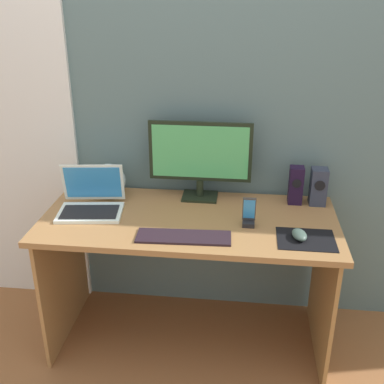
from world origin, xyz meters
name	(u,v)px	position (x,y,z in m)	size (l,w,h in m)	color
ground_plane	(189,337)	(0.00, 0.00, 0.00)	(8.00, 8.00, 0.00)	brown
wall_back	(197,89)	(0.00, 0.36, 1.25)	(6.00, 0.04, 2.50)	slate
door_left	(1,131)	(-1.05, 0.33, 1.01)	(0.82, 0.02, 2.02)	white
desk	(189,245)	(0.00, 0.00, 0.57)	(1.40, 0.64, 0.72)	#9B6C3F
monitor	(200,157)	(0.03, 0.23, 0.94)	(0.52, 0.14, 0.40)	black
speaker_right	(318,187)	(0.62, 0.23, 0.81)	(0.08, 0.08, 0.19)	#2D3345
speaker_near_monitor	(296,185)	(0.51, 0.23, 0.81)	(0.07, 0.07, 0.19)	black
laptop	(91,202)	(-0.48, 0.02, 0.76)	(0.33, 0.28, 0.21)	white
fishbowl	(109,181)	(-0.44, 0.21, 0.80)	(0.18, 0.18, 0.18)	silver
keyboard_external	(184,237)	(0.00, -0.19, 0.72)	(0.41, 0.12, 0.01)	black
mousepad	(306,239)	(0.53, -0.15, 0.72)	(0.25, 0.20, 0.00)	black
mouse	(299,235)	(0.50, -0.15, 0.74)	(0.06, 0.10, 0.04)	#40554C
phone_in_dock	(249,215)	(0.28, -0.04, 0.76)	(0.06, 0.05, 0.14)	black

